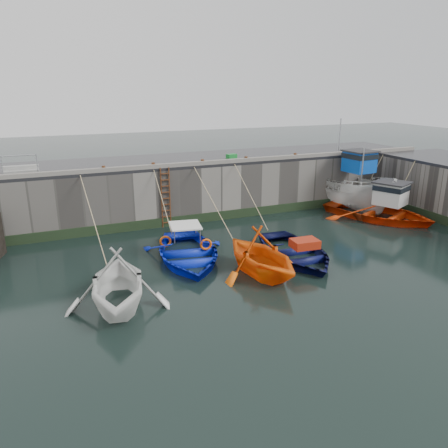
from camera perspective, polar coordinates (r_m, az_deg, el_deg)
name	(u,v)px	position (r m, az deg, el deg)	size (l,w,h in m)	color
ground	(298,300)	(15.86, 9.70, -9.72)	(120.00, 120.00, 0.00)	black
quay_back	(187,186)	(26.12, -4.90, 4.91)	(30.00, 5.00, 3.00)	slate
road_back	(186,160)	(25.82, -4.99, 8.33)	(30.00, 5.00, 0.16)	black
kerb_back	(200,163)	(23.60, -3.21, 7.94)	(30.00, 0.30, 0.20)	slate
algae_back	(202,218)	(24.11, -2.94, 0.80)	(30.00, 0.08, 0.50)	black
ladder	(166,198)	(23.14, -7.62, 3.39)	(0.51, 0.08, 3.20)	#3F1E0F
boat_near_white	(119,305)	(15.70, -13.54, -10.27)	(3.81, 4.42, 2.33)	white
boat_near_white_rope	(99,254)	(20.45, -16.06, -3.77)	(0.04, 6.03, 3.10)	tan
boat_near_blue	(188,259)	(19.11, -4.75, -4.62)	(3.86, 5.40, 1.12)	#0D24C8
boat_near_blue_rope	(165,234)	(22.45, -7.72, -1.30)	(0.04, 3.54, 3.10)	tan
boat_near_blacktrim	(260,274)	(17.72, 4.72, -6.48)	(3.69, 4.27, 2.25)	#FF640D
boat_near_blacktrim_rope	(214,236)	(21.94, -1.28, -1.59)	(0.04, 5.61, 3.10)	tan
boat_near_navy	(295,258)	(19.49, 9.22, -4.35)	(3.66, 5.13, 1.06)	#090D3D
boat_near_navy_rope	(250,228)	(23.19, 3.35, -0.54)	(0.04, 4.80, 3.10)	tan
boat_far_white	(350,190)	(28.00, 16.10, 4.34)	(3.31, 7.13, 5.66)	silver
boat_far_orange	(379,212)	(26.23, 19.61, 1.54)	(6.58, 7.46, 4.28)	#FA410D
fish_crate	(232,157)	(25.38, 0.99, 8.78)	(0.56, 0.36, 0.31)	#167D2B
railing	(21,169)	(23.35, -24.99, 6.48)	(1.60, 1.05, 1.00)	#A5A8AD
bollard_a	(104,169)	(22.53, -15.45, 6.98)	(0.18, 0.18, 0.28)	#3F1E0F
bollard_b	(153,165)	(22.98, -9.23, 7.58)	(0.18, 0.18, 0.28)	#3F1E0F
bollard_c	(202,162)	(23.75, -2.84, 8.11)	(0.18, 0.18, 0.28)	#3F1E0F
bollard_d	(246,159)	(24.75, 2.88, 8.49)	(0.18, 0.18, 0.28)	#3F1E0F
bollard_e	(295,156)	(26.28, 9.26, 8.82)	(0.18, 0.18, 0.28)	#3F1E0F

